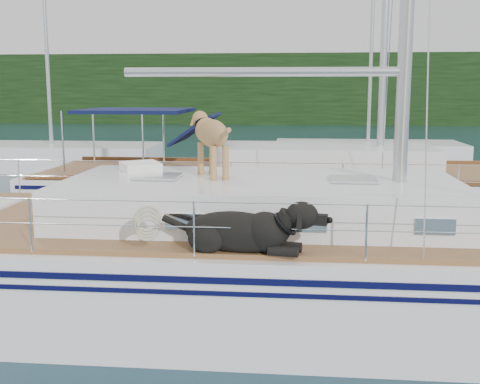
# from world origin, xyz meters

# --- Properties ---
(ground) EXTENTS (120.00, 120.00, 0.00)m
(ground) POSITION_xyz_m (0.00, 0.00, 0.00)
(ground) COLOR black
(ground) RESTS_ON ground
(tree_line) EXTENTS (90.00, 3.00, 6.00)m
(tree_line) POSITION_xyz_m (0.00, 45.00, 3.00)
(tree_line) COLOR black
(tree_line) RESTS_ON ground
(shore_bank) EXTENTS (92.00, 1.00, 1.20)m
(shore_bank) POSITION_xyz_m (0.00, 46.20, 0.60)
(shore_bank) COLOR #595147
(shore_bank) RESTS_ON ground
(main_sailboat) EXTENTS (12.00, 3.84, 14.01)m
(main_sailboat) POSITION_xyz_m (0.09, -0.01, 0.68)
(main_sailboat) COLOR white
(main_sailboat) RESTS_ON ground
(neighbor_sailboat) EXTENTS (11.00, 3.50, 13.30)m
(neighbor_sailboat) POSITION_xyz_m (0.83, 5.90, 0.63)
(neighbor_sailboat) COLOR white
(neighbor_sailboat) RESTS_ON ground
(bg_boat_west) EXTENTS (8.00, 3.00, 11.65)m
(bg_boat_west) POSITION_xyz_m (-8.00, 14.00, 0.45)
(bg_boat_west) COLOR white
(bg_boat_west) RESTS_ON ground
(bg_boat_center) EXTENTS (7.20, 3.00, 11.65)m
(bg_boat_center) POSITION_xyz_m (4.00, 16.00, 0.45)
(bg_boat_center) COLOR white
(bg_boat_center) RESTS_ON ground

